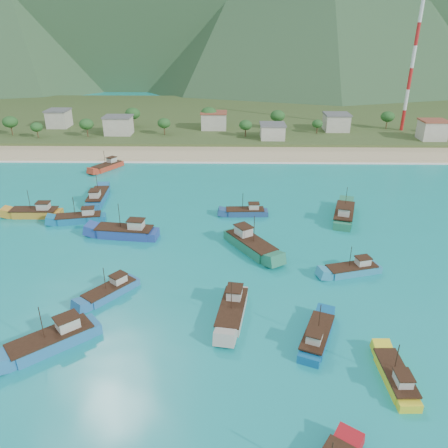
{
  "coord_description": "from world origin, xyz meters",
  "views": [
    {
      "loc": [
        5.72,
        -58.42,
        37.93
      ],
      "look_at": [
        4.39,
        18.0,
        3.0
      ],
      "focal_mm": 35.0,
      "sensor_mm": 36.0,
      "label": 1
    }
  ],
  "objects_px": {
    "boat_21": "(108,167)",
    "boat_23": "(110,292)",
    "boat_0": "(246,212)",
    "boat_15": "(53,341)",
    "boat_5": "(317,338)",
    "boat_10": "(352,270)",
    "boat_12": "(80,219)",
    "boat_9": "(396,378)",
    "boat_3": "(98,198)",
    "boat_6": "(250,245)",
    "boat_4": "(232,311)",
    "radio_tower": "(412,68)",
    "boat_14": "(344,215)",
    "boat_19": "(35,213)",
    "boat_8": "(126,232)"
  },
  "relations": [
    {
      "from": "boat_21",
      "to": "boat_23",
      "type": "xyz_separation_m",
      "value": [
        17.24,
        -64.27,
        -0.09
      ]
    },
    {
      "from": "boat_23",
      "to": "boat_21",
      "type": "bearing_deg",
      "value": -36.44
    },
    {
      "from": "boat_0",
      "to": "boat_15",
      "type": "height_order",
      "value": "boat_15"
    },
    {
      "from": "boat_5",
      "to": "boat_21",
      "type": "height_order",
      "value": "boat_21"
    },
    {
      "from": "boat_10",
      "to": "boat_12",
      "type": "xyz_separation_m",
      "value": [
        -52.27,
        20.11,
        0.09
      ]
    },
    {
      "from": "boat_9",
      "to": "boat_3",
      "type": "bearing_deg",
      "value": 130.35
    },
    {
      "from": "boat_6",
      "to": "boat_12",
      "type": "bearing_deg",
      "value": -51.55
    },
    {
      "from": "boat_4",
      "to": "boat_5",
      "type": "relative_size",
      "value": 1.14
    },
    {
      "from": "boat_0",
      "to": "boat_4",
      "type": "xyz_separation_m",
      "value": [
        -2.99,
        -36.4,
        0.2
      ]
    },
    {
      "from": "boat_9",
      "to": "boat_10",
      "type": "xyz_separation_m",
      "value": [
        1.1,
        24.46,
        0.05
      ]
    },
    {
      "from": "boat_4",
      "to": "boat_9",
      "type": "bearing_deg",
      "value": 155.7
    },
    {
      "from": "radio_tower",
      "to": "boat_15",
      "type": "relative_size",
      "value": 3.98
    },
    {
      "from": "boat_5",
      "to": "boat_15",
      "type": "relative_size",
      "value": 0.9
    },
    {
      "from": "boat_0",
      "to": "boat_6",
      "type": "height_order",
      "value": "boat_6"
    },
    {
      "from": "boat_9",
      "to": "radio_tower",
      "type": "bearing_deg",
      "value": 68.99
    },
    {
      "from": "boat_9",
      "to": "boat_4",
      "type": "bearing_deg",
      "value": 145.27
    },
    {
      "from": "boat_3",
      "to": "boat_14",
      "type": "xyz_separation_m",
      "value": [
        55.58,
        -9.69,
        0.09
      ]
    },
    {
      "from": "boat_3",
      "to": "boat_19",
      "type": "xyz_separation_m",
      "value": [
        -10.97,
        -9.36,
        -0.07
      ]
    },
    {
      "from": "boat_5",
      "to": "boat_9",
      "type": "height_order",
      "value": "boat_5"
    },
    {
      "from": "boat_0",
      "to": "boat_10",
      "type": "distance_m",
      "value": 29.81
    },
    {
      "from": "boat_3",
      "to": "boat_6",
      "type": "xyz_separation_m",
      "value": [
        35.08,
        -23.89,
        0.13
      ]
    },
    {
      "from": "boat_15",
      "to": "boat_23",
      "type": "distance_m",
      "value": 12.66
    },
    {
      "from": "radio_tower",
      "to": "boat_5",
      "type": "xyz_separation_m",
      "value": [
        -53.08,
        -120.47,
        -23.25
      ]
    },
    {
      "from": "boat_8",
      "to": "boat_9",
      "type": "bearing_deg",
      "value": -126.59
    },
    {
      "from": "boat_8",
      "to": "boat_19",
      "type": "bearing_deg",
      "value": 73.0
    },
    {
      "from": "boat_9",
      "to": "boat_6",
      "type": "bearing_deg",
      "value": 114.04
    },
    {
      "from": "boat_0",
      "to": "boat_9",
      "type": "bearing_deg",
      "value": -164.18
    },
    {
      "from": "boat_21",
      "to": "boat_14",
      "type": "bearing_deg",
      "value": -179.74
    },
    {
      "from": "boat_12",
      "to": "boat_15",
      "type": "xyz_separation_m",
      "value": [
        9.05,
        -39.08,
        0.16
      ]
    },
    {
      "from": "boat_8",
      "to": "boat_5",
      "type": "bearing_deg",
      "value": -127.09
    },
    {
      "from": "boat_4",
      "to": "boat_15",
      "type": "bearing_deg",
      "value": 25.68
    },
    {
      "from": "boat_21",
      "to": "boat_19",
      "type": "bearing_deg",
      "value": 109.35
    },
    {
      "from": "boat_0",
      "to": "boat_9",
      "type": "distance_m",
      "value": 51.41
    },
    {
      "from": "boat_9",
      "to": "boat_12",
      "type": "distance_m",
      "value": 67.86
    },
    {
      "from": "boat_4",
      "to": "boat_23",
      "type": "distance_m",
      "value": 19.37
    },
    {
      "from": "boat_10",
      "to": "boat_23",
      "type": "relative_size",
      "value": 1.08
    },
    {
      "from": "boat_0",
      "to": "boat_6",
      "type": "distance_m",
      "value": 16.14
    },
    {
      "from": "boat_6",
      "to": "boat_15",
      "type": "distance_m",
      "value": 37.97
    },
    {
      "from": "boat_0",
      "to": "boat_15",
      "type": "xyz_separation_m",
      "value": [
        -26.09,
        -43.36,
        0.27
      ]
    },
    {
      "from": "radio_tower",
      "to": "boat_14",
      "type": "height_order",
      "value": "radio_tower"
    },
    {
      "from": "radio_tower",
      "to": "boat_10",
      "type": "xyz_separation_m",
      "value": [
        -44.03,
        -103.0,
        -23.28
      ]
    },
    {
      "from": "boat_21",
      "to": "boat_23",
      "type": "height_order",
      "value": "boat_21"
    },
    {
      "from": "boat_4",
      "to": "boat_12",
      "type": "bearing_deg",
      "value": -36.06
    },
    {
      "from": "boat_8",
      "to": "boat_14",
      "type": "height_order",
      "value": "boat_14"
    },
    {
      "from": "boat_8",
      "to": "boat_19",
      "type": "relative_size",
      "value": 1.16
    },
    {
      "from": "boat_6",
      "to": "boat_21",
      "type": "relative_size",
      "value": 1.23
    },
    {
      "from": "boat_9",
      "to": "boat_15",
      "type": "height_order",
      "value": "boat_15"
    },
    {
      "from": "boat_4",
      "to": "boat_5",
      "type": "height_order",
      "value": "boat_4"
    },
    {
      "from": "boat_0",
      "to": "boat_19",
      "type": "xyz_separation_m",
      "value": [
        -45.67,
        -1.6,
        0.18
      ]
    },
    {
      "from": "boat_19",
      "to": "boat_21",
      "type": "distance_m",
      "value": 35.03
    }
  ]
}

